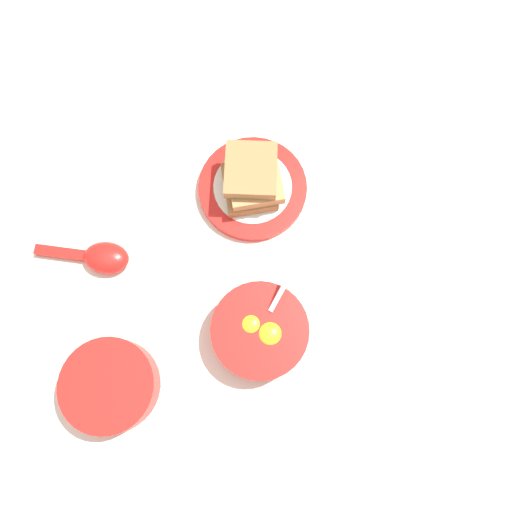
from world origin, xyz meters
TOP-DOWN VIEW (x-y plane):
  - ground_plane at (0.00, 0.00)m, footprint 3.00×3.00m
  - egg_bowl at (0.04, -0.00)m, footprint 0.14×0.15m
  - toast_plate at (-0.02, 0.22)m, footprint 0.17×0.17m
  - toast_sandwich at (-0.03, 0.22)m, footprint 0.11×0.12m
  - soup_spoon at (-0.23, 0.05)m, footprint 0.15×0.06m
  - congee_bowl at (-0.15, -0.13)m, footprint 0.13×0.13m

SIDE VIEW (x-z plane):
  - ground_plane at x=0.00m, z-range 0.00..0.00m
  - toast_plate at x=-0.02m, z-range 0.00..0.02m
  - soup_spoon at x=-0.23m, z-range 0.00..0.03m
  - egg_bowl at x=0.04m, z-range -0.01..0.06m
  - congee_bowl at x=-0.15m, z-range 0.00..0.05m
  - toast_sandwich at x=-0.03m, z-range 0.02..0.08m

